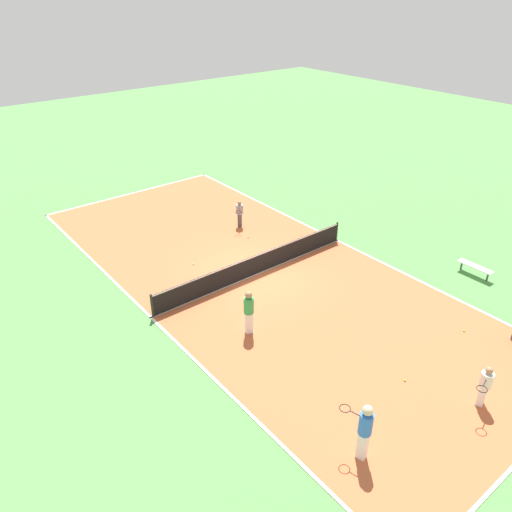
{
  "coord_description": "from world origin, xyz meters",
  "views": [
    {
      "loc": [
        11.3,
        14.2,
        11.07
      ],
      "look_at": [
        0.0,
        0.0,
        0.9
      ],
      "focal_mm": 35.0,
      "sensor_mm": 36.0,
      "label": 1
    }
  ],
  "objects_px": {
    "bench": "(475,267)",
    "player_near_blue": "(365,428)",
    "player_far_white": "(485,384)",
    "tennis_ball_right_alley": "(405,380)",
    "tennis_ball_left_sideline": "(193,264)",
    "player_baseline_gray": "(240,212)",
    "player_far_green": "(249,309)",
    "tennis_ball_far_baseline": "(248,237)",
    "tennis_ball_near_net": "(464,331)",
    "tennis_net": "(256,264)"
  },
  "relations": [
    {
      "from": "bench",
      "to": "player_near_blue",
      "type": "bearing_deg",
      "value": -73.69
    },
    {
      "from": "player_far_white",
      "to": "tennis_ball_right_alley",
      "type": "relative_size",
      "value": 20.73
    },
    {
      "from": "bench",
      "to": "tennis_ball_left_sideline",
      "type": "bearing_deg",
      "value": -132.47
    },
    {
      "from": "player_near_blue",
      "to": "player_baseline_gray",
      "type": "distance_m",
      "value": 14.43
    },
    {
      "from": "player_far_green",
      "to": "player_far_white",
      "type": "bearing_deg",
      "value": -43.2
    },
    {
      "from": "player_baseline_gray",
      "to": "tennis_ball_far_baseline",
      "type": "distance_m",
      "value": 1.58
    },
    {
      "from": "bench",
      "to": "tennis_ball_right_alley",
      "type": "relative_size",
      "value": 21.96
    },
    {
      "from": "bench",
      "to": "tennis_ball_left_sideline",
      "type": "distance_m",
      "value": 12.03
    },
    {
      "from": "tennis_ball_left_sideline",
      "to": "tennis_ball_far_baseline",
      "type": "height_order",
      "value": "same"
    },
    {
      "from": "player_far_green",
      "to": "tennis_ball_near_net",
      "type": "bearing_deg",
      "value": -16.3
    },
    {
      "from": "player_far_white",
      "to": "tennis_ball_right_alley",
      "type": "xyz_separation_m",
      "value": [
        0.92,
        -1.98,
        -0.76
      ]
    },
    {
      "from": "player_far_white",
      "to": "player_baseline_gray",
      "type": "xyz_separation_m",
      "value": [
        -1.73,
        -14.11,
        -0.03
      ]
    },
    {
      "from": "player_far_green",
      "to": "player_far_white",
      "type": "xyz_separation_m",
      "value": [
        -3.23,
        6.96,
        -0.2
      ]
    },
    {
      "from": "player_far_green",
      "to": "player_near_blue",
      "type": "height_order",
      "value": "player_near_blue"
    },
    {
      "from": "bench",
      "to": "player_far_green",
      "type": "height_order",
      "value": "player_far_green"
    },
    {
      "from": "player_baseline_gray",
      "to": "tennis_ball_far_baseline",
      "type": "height_order",
      "value": "player_baseline_gray"
    },
    {
      "from": "tennis_ball_left_sideline",
      "to": "tennis_ball_right_alley",
      "type": "bearing_deg",
      "value": 97.25
    },
    {
      "from": "tennis_ball_left_sideline",
      "to": "tennis_net",
      "type": "bearing_deg",
      "value": 125.9
    },
    {
      "from": "player_far_green",
      "to": "player_baseline_gray",
      "type": "xyz_separation_m",
      "value": [
        -4.96,
        -7.15,
        -0.23
      ]
    },
    {
      "from": "bench",
      "to": "tennis_ball_right_alley",
      "type": "distance_m",
      "value": 7.87
    },
    {
      "from": "tennis_ball_left_sideline",
      "to": "tennis_ball_far_baseline",
      "type": "distance_m",
      "value": 3.53
    },
    {
      "from": "tennis_ball_left_sideline",
      "to": "player_far_green",
      "type": "bearing_deg",
      "value": 79.2
    },
    {
      "from": "player_baseline_gray",
      "to": "tennis_ball_left_sideline",
      "type": "relative_size",
      "value": 20.03
    },
    {
      "from": "tennis_ball_left_sideline",
      "to": "tennis_ball_near_net",
      "type": "relative_size",
      "value": 1.0
    },
    {
      "from": "player_far_white",
      "to": "tennis_ball_right_alley",
      "type": "bearing_deg",
      "value": -81.03
    },
    {
      "from": "bench",
      "to": "player_far_green",
      "type": "relative_size",
      "value": 0.86
    },
    {
      "from": "player_far_green",
      "to": "tennis_ball_near_net",
      "type": "relative_size",
      "value": 25.41
    },
    {
      "from": "bench",
      "to": "player_near_blue",
      "type": "xyz_separation_m",
      "value": [
        10.82,
        3.17,
        0.71
      ]
    },
    {
      "from": "tennis_ball_right_alley",
      "to": "tennis_net",
      "type": "bearing_deg",
      "value": -92.67
    },
    {
      "from": "player_far_green",
      "to": "tennis_ball_far_baseline",
      "type": "relative_size",
      "value": 25.41
    },
    {
      "from": "bench",
      "to": "player_far_green",
      "type": "xyz_separation_m",
      "value": [
        9.88,
        -2.84,
        0.63
      ]
    },
    {
      "from": "player_near_blue",
      "to": "tennis_ball_left_sideline",
      "type": "height_order",
      "value": "player_near_blue"
    },
    {
      "from": "tennis_ball_far_baseline",
      "to": "player_far_green",
      "type": "bearing_deg",
      "value": 52.39
    },
    {
      "from": "tennis_ball_right_alley",
      "to": "player_baseline_gray",
      "type": "bearing_deg",
      "value": -102.33
    },
    {
      "from": "player_far_green",
      "to": "tennis_ball_right_alley",
      "type": "relative_size",
      "value": 25.41
    },
    {
      "from": "bench",
      "to": "tennis_ball_left_sideline",
      "type": "xyz_separation_m",
      "value": [
        8.87,
        -8.12,
        -0.33
      ]
    },
    {
      "from": "bench",
      "to": "tennis_ball_left_sideline",
      "type": "relative_size",
      "value": 21.96
    },
    {
      "from": "player_baseline_gray",
      "to": "tennis_ball_far_baseline",
      "type": "relative_size",
      "value": 20.03
    },
    {
      "from": "player_far_green",
      "to": "player_baseline_gray",
      "type": "height_order",
      "value": "player_far_green"
    },
    {
      "from": "player_baseline_gray",
      "to": "tennis_ball_right_alley",
      "type": "relative_size",
      "value": 20.03
    },
    {
      "from": "bench",
      "to": "player_far_green",
      "type": "distance_m",
      "value": 10.3
    },
    {
      "from": "player_baseline_gray",
      "to": "tennis_ball_left_sideline",
      "type": "distance_m",
      "value": 4.44
    },
    {
      "from": "bench",
      "to": "tennis_ball_far_baseline",
      "type": "relative_size",
      "value": 21.96
    },
    {
      "from": "player_baseline_gray",
      "to": "tennis_ball_near_net",
      "type": "height_order",
      "value": "player_baseline_gray"
    },
    {
      "from": "tennis_ball_left_sideline",
      "to": "player_near_blue",
      "type": "bearing_deg",
      "value": 80.2
    },
    {
      "from": "tennis_ball_right_alley",
      "to": "player_near_blue",
      "type": "bearing_deg",
      "value": 17.51
    },
    {
      "from": "tennis_net",
      "to": "player_far_white",
      "type": "distance_m",
      "value": 9.95
    },
    {
      "from": "player_far_green",
      "to": "tennis_ball_right_alley",
      "type": "distance_m",
      "value": 5.57
    },
    {
      "from": "tennis_ball_left_sideline",
      "to": "tennis_ball_right_alley",
      "type": "relative_size",
      "value": 1.0
    },
    {
      "from": "player_far_white",
      "to": "tennis_ball_near_net",
      "type": "distance_m",
      "value": 3.65
    }
  ]
}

